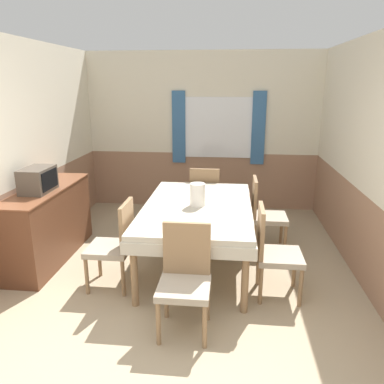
# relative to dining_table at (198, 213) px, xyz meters

# --- Properties ---
(ground_plane) EXTENTS (16.00, 16.00, 0.00)m
(ground_plane) POSITION_rel_dining_table_xyz_m (-0.13, -1.88, -0.66)
(ground_plane) COLOR tan
(wall_back) EXTENTS (4.24, 0.10, 2.60)m
(wall_back) POSITION_rel_dining_table_xyz_m (-0.12, 2.25, 0.65)
(wall_back) COLOR silver
(wall_back) RESTS_ON ground_plane
(wall_left) EXTENTS (0.05, 4.50, 2.60)m
(wall_left) POSITION_rel_dining_table_xyz_m (-2.08, 0.17, 0.64)
(wall_left) COLOR silver
(wall_left) RESTS_ON ground_plane
(wall_right) EXTENTS (0.05, 4.50, 2.60)m
(wall_right) POSITION_rel_dining_table_xyz_m (1.81, 0.17, 0.64)
(wall_right) COLOR silver
(wall_right) RESTS_ON ground_plane
(dining_table) EXTENTS (1.24, 2.01, 0.76)m
(dining_table) POSITION_rel_dining_table_xyz_m (0.00, 0.00, 0.00)
(dining_table) COLOR beige
(dining_table) RESTS_ON ground_plane
(chair_right_far) EXTENTS (0.44, 0.44, 0.94)m
(chair_right_far) POSITION_rel_dining_table_xyz_m (0.80, 0.57, -0.16)
(chair_right_far) COLOR #93704C
(chair_right_far) RESTS_ON ground_plane
(chair_head_near) EXTENTS (0.44, 0.44, 0.94)m
(chair_head_near) POSITION_rel_dining_table_xyz_m (-0.00, -1.19, -0.16)
(chair_head_near) COLOR #93704C
(chair_head_near) RESTS_ON ground_plane
(chair_left_near) EXTENTS (0.44, 0.44, 0.94)m
(chair_left_near) POSITION_rel_dining_table_xyz_m (-0.80, -0.57, -0.16)
(chair_left_near) COLOR #93704C
(chair_left_near) RESTS_ON ground_plane
(chair_head_window) EXTENTS (0.44, 0.44, 0.94)m
(chair_head_window) POSITION_rel_dining_table_xyz_m (-0.00, 1.19, -0.16)
(chair_head_window) COLOR #93704C
(chair_head_window) RESTS_ON ground_plane
(chair_right_near) EXTENTS (0.44, 0.44, 0.94)m
(chair_right_near) POSITION_rel_dining_table_xyz_m (0.80, -0.57, -0.16)
(chair_right_near) COLOR #93704C
(chair_right_near) RESTS_ON ground_plane
(sideboard) EXTENTS (0.46, 1.57, 0.90)m
(sideboard) POSITION_rel_dining_table_xyz_m (-1.81, -0.00, -0.20)
(sideboard) COLOR brown
(sideboard) RESTS_ON ground_plane
(tv) EXTENTS (0.29, 0.44, 0.28)m
(tv) POSITION_rel_dining_table_xyz_m (-1.81, -0.14, 0.38)
(tv) COLOR #51473D
(tv) RESTS_ON sideboard
(vase) EXTENTS (0.17, 0.17, 0.26)m
(vase) POSITION_rel_dining_table_xyz_m (0.00, -0.03, 0.23)
(vase) COLOR silver
(vase) RESTS_ON dining_table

